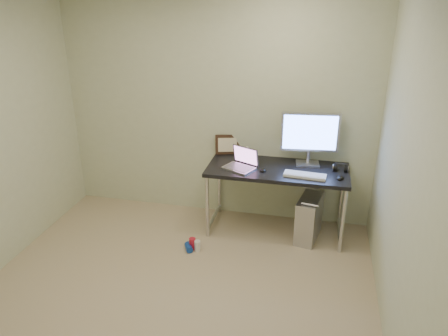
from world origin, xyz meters
The scene contains 18 objects.
floor centered at (0.00, 0.00, 0.00)m, with size 3.50×3.50×0.00m, color tan.
wall_back centered at (0.00, 1.75, 1.25)m, with size 3.50×0.02×2.50m, color beige.
wall_right centered at (1.75, 0.00, 1.25)m, with size 0.02×3.50×2.50m, color beige.
desk centered at (0.74, 1.43, 0.67)m, with size 1.47×0.64×0.75m.
tower_computer centered at (1.10, 1.35, 0.24)m, with size 0.28×0.49×0.51m.
cable_a centered at (1.05, 1.70, 0.40)m, with size 0.01×0.01×0.70m, color black.
cable_b centered at (1.14, 1.68, 0.38)m, with size 0.01×0.01×0.72m, color black.
can_red centered at (-0.05, 0.86, 0.06)m, with size 0.07×0.07×0.12m, color red.
can_white centered at (0.01, 0.84, 0.06)m, with size 0.06×0.06×0.11m, color white.
can_blue centered at (-0.08, 0.83, 0.03)m, with size 0.07×0.07×0.13m, color #133C9E.
laptop centered at (0.36, 1.36, 0.80)m, with size 0.39×0.36×0.21m.
monitor centered at (1.04, 1.61, 1.08)m, with size 0.61×0.20×0.57m.
keyboard centered at (1.03, 1.27, 0.76)m, with size 0.42×0.14×0.03m, color white.
mouse_right centered at (1.37, 1.29, 0.77)m, with size 0.07×0.11×0.04m, color black.
mouse_left centered at (0.60, 1.32, 0.77)m, with size 0.06×0.10×0.03m, color black.
headphones centered at (1.38, 1.50, 0.78)m, with size 0.15×0.09×0.10m.
picture_frame centered at (0.14, 1.72, 0.86)m, with size 0.28×0.03×0.22m, color black.
webcam centered at (0.37, 1.67, 0.84)m, with size 0.05×0.04×0.12m.
Camera 1 is at (1.11, -2.81, 2.54)m, focal length 35.00 mm.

